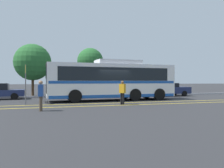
# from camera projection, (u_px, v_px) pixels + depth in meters

# --- Properties ---
(ground_plane) EXTENTS (220.00, 220.00, 0.00)m
(ground_plane) POSITION_uv_depth(u_px,v_px,m) (112.00, 101.00, 17.92)
(ground_plane) COLOR #2D2D30
(lane_strip_0) EXTENTS (30.63, 0.20, 0.01)m
(lane_strip_0) POSITION_uv_depth(u_px,v_px,m) (120.00, 103.00, 16.30)
(lane_strip_0) COLOR gold
(lane_strip_0) RESTS_ON ground_plane
(lane_strip_1) EXTENTS (30.63, 0.20, 0.01)m
(lane_strip_1) POSITION_uv_depth(u_px,v_px,m) (127.00, 105.00, 14.80)
(lane_strip_1) COLOR gold
(lane_strip_1) RESTS_ON ground_plane
(curb_strip) EXTENTS (38.63, 0.36, 0.15)m
(curb_strip) POSITION_uv_depth(u_px,v_px,m) (99.00, 96.00, 23.34)
(curb_strip) COLOR #99999E
(curb_strip) RESTS_ON ground_plane
(transit_bus) EXTENTS (11.04, 3.04, 3.39)m
(transit_bus) POSITION_uv_depth(u_px,v_px,m) (112.00, 80.00, 18.40)
(transit_bus) COLOR white
(transit_bus) RESTS_ON ground_plane
(parked_car_1) EXTENTS (4.05, 2.15, 1.35)m
(parked_car_1) POSITION_uv_depth(u_px,v_px,m) (68.00, 91.00, 20.96)
(parked_car_1) COLOR navy
(parked_car_1) RESTS_ON ground_plane
(parked_car_2) EXTENTS (4.04, 2.18, 1.40)m
(parked_car_2) POSITION_uv_depth(u_px,v_px,m) (117.00, 90.00, 22.42)
(parked_car_2) COLOR maroon
(parked_car_2) RESTS_ON ground_plane
(parked_car_3) EXTENTS (4.74, 2.16, 1.42)m
(parked_car_3) POSITION_uv_depth(u_px,v_px,m) (168.00, 89.00, 23.69)
(parked_car_3) COLOR navy
(parked_car_3) RESTS_ON ground_plane
(pedestrian_0) EXTENTS (0.43, 0.47, 1.65)m
(pedestrian_0) POSITION_uv_depth(u_px,v_px,m) (122.00, 91.00, 15.05)
(pedestrian_0) COLOR black
(pedestrian_0) RESTS_ON ground_plane
(pedestrian_1) EXTENTS (0.27, 0.44, 1.65)m
(pedestrian_1) POSITION_uv_depth(u_px,v_px,m) (41.00, 94.00, 11.78)
(pedestrian_1) COLOR brown
(pedestrian_1) RESTS_ON ground_plane
(bus_stop_sign) EXTENTS (0.07, 0.40, 2.78)m
(bus_stop_sign) POSITION_uv_depth(u_px,v_px,m) (26.00, 79.00, 15.14)
(bus_stop_sign) COLOR #59595E
(bus_stop_sign) RESTS_ON ground_plane
(tree_0) EXTENTS (3.04, 3.04, 5.50)m
(tree_0) POSITION_uv_depth(u_px,v_px,m) (90.00, 61.00, 25.55)
(tree_0) COLOR #513823
(tree_0) RESTS_ON ground_plane
(tree_1) EXTENTS (4.02, 4.02, 5.72)m
(tree_1) POSITION_uv_depth(u_px,v_px,m) (33.00, 62.00, 24.03)
(tree_1) COLOR #513823
(tree_1) RESTS_ON ground_plane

